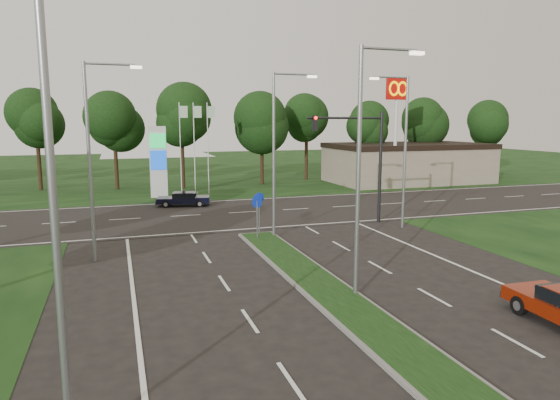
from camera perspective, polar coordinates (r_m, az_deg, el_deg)
name	(u,v)px	position (r m, az deg, el deg)	size (l,w,h in m)	color
ground	(435,379)	(13.90, 17.28, -18.92)	(160.00, 160.00, 0.00)	black
verge_far	(177,171)	(65.61, -11.72, 3.21)	(160.00, 50.00, 0.02)	black
cross_road	(229,213)	(35.26, -5.87, -1.52)	(160.00, 12.00, 0.02)	black
median_kerb	(361,318)	(16.95, 9.25, -13.13)	(2.00, 26.00, 0.12)	slate
commercial_building	(408,163)	(54.66, 14.37, 4.10)	(16.00, 9.00, 4.00)	gray
streetlight_median_near	(364,159)	(18.00, 9.55, 4.62)	(2.53, 0.22, 9.00)	gray
streetlight_median_far	(277,146)	(27.23, -0.32, 6.20)	(2.53, 0.22, 9.00)	gray
streetlight_left_near	(65,194)	(10.02, -23.40, 0.59)	(2.53, 0.22, 9.00)	gray
streetlight_left_far	(94,151)	(23.94, -20.53, 5.24)	(2.53, 0.22, 9.00)	gray
streetlight_right_far	(402,144)	(30.55, 13.82, 6.24)	(2.53, 0.22, 9.00)	gray
traffic_signal	(362,150)	(31.50, 9.36, 5.68)	(5.10, 0.42, 7.00)	black
median_signs	(258,207)	(27.70, -2.54, -0.77)	(1.16, 1.76, 2.38)	gray
gas_pylon	(161,160)	(43.20, -13.48, 4.49)	(5.80, 1.26, 8.00)	silver
mcdonalds_sign	(397,104)	(48.97, 13.20, 10.62)	(2.20, 0.47, 10.40)	silver
treeline_far	(194,117)	(50.37, -9.85, 9.35)	(6.00, 6.00, 9.90)	black
navy_sedan	(184,199)	(38.62, -10.95, 0.15)	(4.16, 2.39, 1.08)	black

